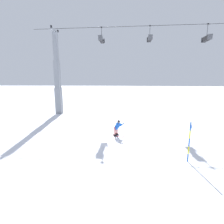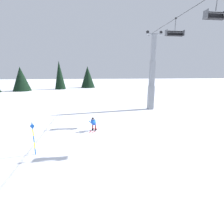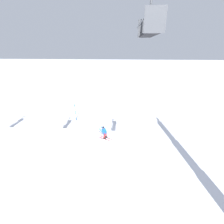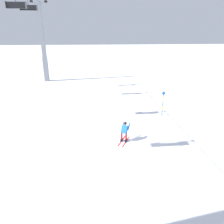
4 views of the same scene
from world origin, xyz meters
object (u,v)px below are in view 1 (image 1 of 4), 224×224
at_px(chairlift_seat_nearest, 101,40).
at_px(chairlift_seat_middle, 206,38).
at_px(chairlift_seat_second, 149,39).
at_px(trail_marker_pole, 189,141).
at_px(lift_tower_near, 58,80).
at_px(skier_carving_main, 117,127).

bearing_deg(chairlift_seat_nearest, chairlift_seat_middle, 0.00).
distance_m(chairlift_seat_nearest, chairlift_seat_second, 6.41).
height_order(chairlift_seat_nearest, chairlift_seat_second, same).
xyz_separation_m(chairlift_seat_second, trail_marker_pole, (1.18, -13.98, -9.00)).
distance_m(lift_tower_near, chairlift_seat_nearest, 8.40).
relative_size(skier_carving_main, chairlift_seat_nearest, 0.80).
bearing_deg(chairlift_seat_second, chairlift_seat_middle, -0.00).
relative_size(chairlift_seat_nearest, chairlift_seat_second, 1.09).
height_order(chairlift_seat_nearest, chairlift_seat_middle, same).
bearing_deg(trail_marker_pole, chairlift_seat_second, 94.82).
distance_m(lift_tower_near, chairlift_seat_second, 13.94).
bearing_deg(lift_tower_near, chairlift_seat_middle, 0.00).
xyz_separation_m(lift_tower_near, trail_marker_pole, (14.04, -13.98, -3.62)).
height_order(skier_carving_main, chairlift_seat_second, chairlift_seat_second).
distance_m(chairlift_seat_second, chairlift_seat_middle, 7.18).
distance_m(chairlift_seat_second, trail_marker_pole, 16.67).
distance_m(chairlift_seat_nearest, trail_marker_pole, 18.28).
bearing_deg(chairlift_seat_second, skier_carving_main, -109.96).
xyz_separation_m(skier_carving_main, chairlift_seat_nearest, (-2.94, 9.55, 9.49)).
distance_m(chairlift_seat_middle, trail_marker_pole, 17.60).
distance_m(skier_carving_main, chairlift_seat_nearest, 13.78).
bearing_deg(skier_carving_main, chairlift_seat_middle, 41.91).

